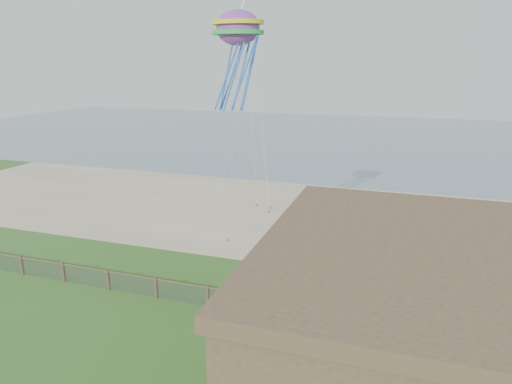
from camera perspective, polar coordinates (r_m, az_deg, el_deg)
ground at (r=19.98m, az=-13.57°, el=-21.98°), size 160.00×160.00×0.00m
sand_beach at (r=38.25m, az=3.83°, el=-2.73°), size 72.00×20.00×0.02m
ocean at (r=80.59m, az=11.78°, el=6.76°), size 160.00×68.00×0.02m
chainlink_fence at (r=24.09m, az=-6.03°, el=-12.97°), size 36.20×0.20×1.25m
motel_deck at (r=22.07m, az=27.22°, el=-18.65°), size 15.00×2.00×0.50m
picnic_table at (r=20.46m, az=-1.44°, el=-19.31°), size 1.75×1.40×0.68m
octopus_kite at (r=26.68m, az=-2.26°, el=16.47°), size 3.06×2.23×6.13m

